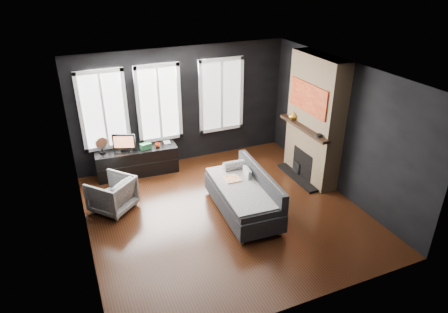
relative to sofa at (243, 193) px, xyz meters
name	(u,v)px	position (x,y,z in m)	size (l,w,h in m)	color
floor	(225,213)	(-0.31, 0.11, -0.42)	(5.00, 5.00, 0.00)	black
ceiling	(226,74)	(-0.31, 0.11, 2.28)	(5.00, 5.00, 0.00)	white
wall_back	(182,106)	(-0.31, 2.61, 0.93)	(5.00, 0.02, 2.70)	black
wall_left	(78,176)	(-2.81, 0.11, 0.93)	(0.02, 5.00, 2.70)	black
wall_right	(340,128)	(2.19, 0.11, 0.93)	(0.02, 5.00, 2.70)	black
windows	(161,63)	(-0.76, 2.57, 1.96)	(4.00, 0.16, 1.76)	white
fireplace	(315,120)	(1.99, 0.71, 0.93)	(0.70, 1.62, 2.70)	#93724C
sofa	(243,193)	(0.00, 0.00, 0.00)	(0.98, 1.96, 0.84)	black
stripe_pillow	(247,175)	(0.23, 0.29, 0.19)	(0.07, 0.31, 0.31)	gray
armchair	(112,193)	(-2.26, 1.08, -0.05)	(0.72, 0.68, 0.74)	silver
media_console	(137,161)	(-1.51, 2.35, -0.12)	(1.78, 0.56, 0.61)	black
monitor	(124,142)	(-1.75, 2.33, 0.41)	(0.50, 0.11, 0.44)	black
desk_fan	(102,145)	(-2.21, 2.42, 0.38)	(0.26, 0.26, 0.37)	gray
mug	(158,145)	(-1.04, 2.24, 0.25)	(0.11, 0.09, 0.11)	#C73F16
book	(163,139)	(-0.86, 2.39, 0.29)	(0.15, 0.02, 0.20)	tan
storage_box	(146,146)	(-1.30, 2.26, 0.25)	(0.23, 0.15, 0.13)	#286D3E
mantel_vase	(293,116)	(1.74, 1.16, 0.90)	(0.17, 0.18, 0.17)	yellow
mantel_clock	(320,135)	(1.74, 0.16, 0.83)	(0.13, 0.13, 0.04)	black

